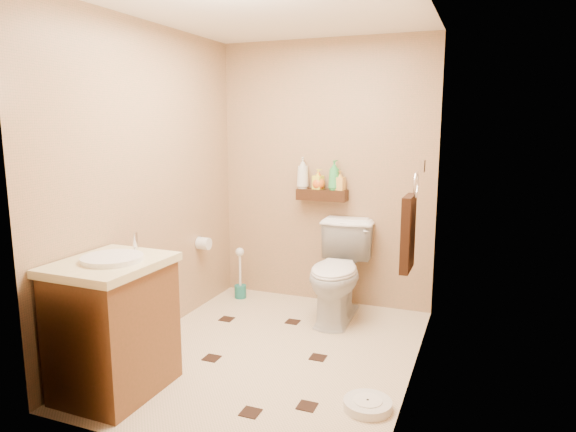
% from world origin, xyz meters
% --- Properties ---
extents(ground, '(2.50, 2.50, 0.00)m').
position_xyz_m(ground, '(0.00, 0.00, 0.00)').
color(ground, beige).
rests_on(ground, ground).
extents(wall_back, '(2.00, 0.04, 2.40)m').
position_xyz_m(wall_back, '(0.00, 1.25, 1.20)').
color(wall_back, '#A0805B').
rests_on(wall_back, ground).
extents(wall_front, '(2.00, 0.04, 2.40)m').
position_xyz_m(wall_front, '(0.00, -1.25, 1.20)').
color(wall_front, '#A0805B').
rests_on(wall_front, ground).
extents(wall_left, '(0.04, 2.50, 2.40)m').
position_xyz_m(wall_left, '(-1.00, 0.00, 1.20)').
color(wall_left, '#A0805B').
rests_on(wall_left, ground).
extents(wall_right, '(0.04, 2.50, 2.40)m').
position_xyz_m(wall_right, '(1.00, 0.00, 1.20)').
color(wall_right, '#A0805B').
rests_on(wall_right, ground).
extents(ceiling, '(2.00, 2.50, 0.02)m').
position_xyz_m(ceiling, '(0.00, 0.00, 2.40)').
color(ceiling, white).
rests_on(ceiling, wall_back).
extents(wall_shelf, '(0.46, 0.14, 0.10)m').
position_xyz_m(wall_shelf, '(0.00, 1.17, 1.02)').
color(wall_shelf, '#3B1C10').
rests_on(wall_shelf, wall_back).
extents(floor_accents, '(1.21, 1.49, 0.01)m').
position_xyz_m(floor_accents, '(-0.01, -0.08, 0.00)').
color(floor_accents, black).
rests_on(floor_accents, ground).
extents(toilet, '(0.50, 0.83, 0.83)m').
position_xyz_m(toilet, '(0.26, 0.83, 0.41)').
color(toilet, white).
rests_on(toilet, ground).
extents(vanity, '(0.58, 0.70, 0.98)m').
position_xyz_m(vanity, '(-0.70, -0.84, 0.44)').
color(vanity, brown).
rests_on(vanity, ground).
extents(bathroom_scale, '(0.33, 0.33, 0.06)m').
position_xyz_m(bathroom_scale, '(0.82, -0.49, 0.03)').
color(bathroom_scale, silver).
rests_on(bathroom_scale, ground).
extents(toilet_brush, '(0.11, 0.11, 0.50)m').
position_xyz_m(toilet_brush, '(-0.76, 1.00, 0.17)').
color(toilet_brush, '#1B6E66').
rests_on(toilet_brush, ground).
extents(towel_ring, '(0.12, 0.30, 0.76)m').
position_xyz_m(towel_ring, '(0.91, 0.25, 0.95)').
color(towel_ring, silver).
rests_on(towel_ring, wall_right).
extents(toilet_paper, '(0.12, 0.11, 0.12)m').
position_xyz_m(toilet_paper, '(-0.94, 0.65, 0.60)').
color(toilet_paper, silver).
rests_on(toilet_paper, wall_left).
extents(bottle_a, '(0.14, 0.14, 0.29)m').
position_xyz_m(bottle_a, '(-0.19, 1.17, 1.21)').
color(bottle_a, silver).
rests_on(bottle_a, wall_shelf).
extents(bottle_b, '(0.10, 0.10, 0.18)m').
position_xyz_m(bottle_b, '(-0.04, 1.17, 1.16)').
color(bottle_b, yellow).
rests_on(bottle_b, wall_shelf).
extents(bottle_c, '(0.16, 0.16, 0.15)m').
position_xyz_m(bottle_c, '(-0.03, 1.17, 1.15)').
color(bottle_c, orange).
rests_on(bottle_c, wall_shelf).
extents(bottle_d, '(0.13, 0.13, 0.27)m').
position_xyz_m(bottle_d, '(0.11, 1.17, 1.20)').
color(bottle_d, green).
rests_on(bottle_d, wall_shelf).
extents(bottle_e, '(0.09, 0.09, 0.18)m').
position_xyz_m(bottle_e, '(0.17, 1.17, 1.16)').
color(bottle_e, gold).
rests_on(bottle_e, wall_shelf).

